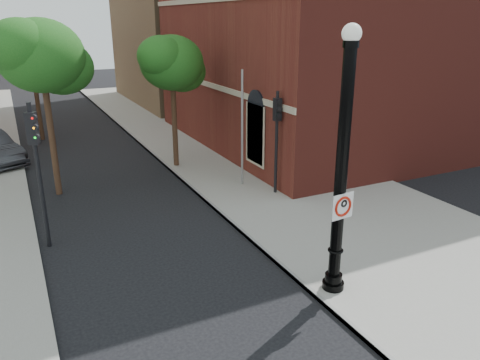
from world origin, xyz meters
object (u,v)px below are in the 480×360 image
traffic_signal_left (36,153)px  traffic_signal_right (277,127)px  no_parking_sign (343,206)px  lamppost (341,180)px

traffic_signal_left → traffic_signal_right: (8.49, 0.75, -0.22)m
traffic_signal_left → traffic_signal_right: traffic_signal_left is taller
no_parking_sign → traffic_signal_left: size_ratio=0.14×
lamppost → traffic_signal_left: 8.65m
lamppost → traffic_signal_left: lamppost is taller
traffic_signal_left → traffic_signal_right: size_ratio=1.08×
lamppost → traffic_signal_right: 7.05m
lamppost → no_parking_sign: size_ratio=10.22×
no_parking_sign → traffic_signal_left: traffic_signal_left is taller
no_parking_sign → traffic_signal_right: bearing=66.2°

